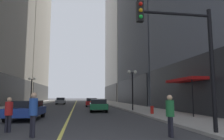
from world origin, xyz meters
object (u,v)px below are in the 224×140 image
at_px(car_green, 98,105).
at_px(car_red, 91,102).
at_px(pedestrian_in_green_parka, 170,112).
at_px(street_lamp_right_mid, 132,81).
at_px(car_blue, 27,109).
at_px(pedestrian_in_blue_hoodie, 33,111).
at_px(pedestrian_in_red_jacket, 9,112).
at_px(street_lamp_left_far, 32,85).
at_px(fire_hydrant_right, 152,111).
at_px(car_grey, 61,101).
at_px(traffic_light_near_right, 189,47).

distance_m(car_green, car_red, 10.38).
relative_size(car_green, pedestrian_in_green_parka, 2.54).
bearing_deg(street_lamp_right_mid, car_blue, -146.92).
relative_size(car_green, pedestrian_in_blue_hoodie, 2.40).
distance_m(car_blue, car_green, 8.78).
distance_m(car_red, pedestrian_in_green_parka, 24.66).
xyz_separation_m(pedestrian_in_green_parka, pedestrian_in_blue_hoodie, (-5.52, 0.85, 0.07)).
xyz_separation_m(pedestrian_in_red_jacket, street_lamp_left_far, (-3.93, 22.49, 2.33)).
xyz_separation_m(pedestrian_in_red_jacket, fire_hydrant_right, (9.37, 6.78, -0.52)).
bearing_deg(street_lamp_right_mid, fire_hydrant_right, -83.77).
bearing_deg(car_blue, car_grey, 89.83).
bearing_deg(street_lamp_right_mid, car_grey, 113.72).
height_order(car_blue, street_lamp_right_mid, street_lamp_right_mid).
relative_size(traffic_light_near_right, fire_hydrant_right, 7.06).
height_order(car_grey, fire_hydrant_right, car_grey).
bearing_deg(street_lamp_left_far, car_grey, 70.10).
bearing_deg(car_green, pedestrian_in_green_parka, -83.41).
relative_size(car_grey, pedestrian_in_blue_hoodie, 2.47).
xyz_separation_m(car_green, fire_hydrant_right, (4.12, -5.20, -0.32)).
xyz_separation_m(car_green, pedestrian_in_green_parka, (1.64, -14.21, 0.27)).
bearing_deg(car_red, pedestrian_in_green_parka, -85.95).
xyz_separation_m(car_grey, street_lamp_right_mid, (9.23, -21.00, 2.54)).
bearing_deg(car_blue, pedestrian_in_blue_hoodie, -74.86).
distance_m(car_green, car_grey, 21.14).
distance_m(car_green, fire_hydrant_right, 6.64).
distance_m(car_red, pedestrian_in_blue_hoodie, 24.04).
height_order(car_green, pedestrian_in_green_parka, pedestrian_in_green_parka).
bearing_deg(traffic_light_near_right, car_blue, 137.49).
xyz_separation_m(car_green, car_red, (-0.10, 10.38, -0.00)).
bearing_deg(pedestrian_in_red_jacket, traffic_light_near_right, -16.29).
height_order(street_lamp_right_mid, fire_hydrant_right, street_lamp_right_mid).
distance_m(car_grey, traffic_light_near_right, 35.72).
bearing_deg(car_green, car_red, 90.56).
relative_size(car_blue, traffic_light_near_right, 0.77).
relative_size(pedestrian_in_blue_hoodie, fire_hydrant_right, 2.25).
distance_m(street_lamp_left_far, fire_hydrant_right, 20.79).
distance_m(traffic_light_near_right, street_lamp_right_mid, 13.69).
height_order(car_grey, pedestrian_in_red_jacket, pedestrian_in_red_jacket).
bearing_deg(car_green, car_grey, 105.38).
bearing_deg(car_green, traffic_light_near_right, -79.77).
relative_size(street_lamp_right_mid, fire_hydrant_right, 5.54).
distance_m(car_red, car_grey, 11.42).
bearing_deg(pedestrian_in_red_jacket, pedestrian_in_blue_hoodie, -45.41).
relative_size(car_green, car_red, 1.04).
relative_size(pedestrian_in_red_jacket, street_lamp_left_far, 0.36).
distance_m(car_grey, fire_hydrant_right, 27.37).
distance_m(car_green, pedestrian_in_blue_hoodie, 13.92).
relative_size(car_blue, street_lamp_right_mid, 0.98).
relative_size(car_blue, fire_hydrant_right, 5.45).
bearing_deg(car_green, street_lamp_left_far, 131.09).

